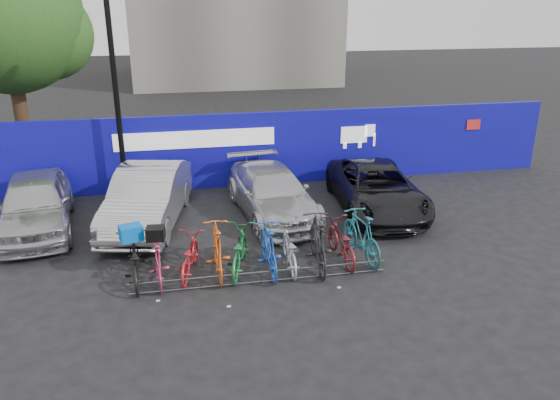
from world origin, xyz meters
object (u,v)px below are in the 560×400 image
object	(u,v)px
bike_6	(289,249)
bike_8	(341,242)
bike_4	(239,251)
bike_3	(218,249)
car_3	(376,188)
bike_2	(189,256)
tree	(13,20)
lamppost	(116,92)
car_1	(148,197)
bike_7	(318,242)
bike_9	(361,236)
bike_0	(134,261)
car_2	(272,192)
bike_5	(269,249)
car_0	(35,204)
bike_1	(158,261)
bike_rack	(261,277)

from	to	relation	value
bike_6	bike_8	bearing A→B (deg)	-172.01
bike_4	bike_8	distance (m)	2.41
bike_3	bike_8	bearing A→B (deg)	-178.35
car_3	bike_3	xyz separation A→B (m)	(-4.85, -2.99, -0.08)
car_3	bike_2	world-z (taller)	car_3
tree	lamppost	world-z (taller)	tree
car_1	bike_6	distance (m)	4.58
bike_7	bike_9	world-z (taller)	bike_7
bike_0	bike_7	size ratio (longest dim) A/B	0.93
car_2	bike_8	world-z (taller)	car_2
bike_9	tree	bearing A→B (deg)	-54.04
bike_9	bike_6	bearing A→B (deg)	-2.63
bike_5	car_3	bearing A→B (deg)	-140.48
tree	bike_2	xyz separation A→B (m)	(5.27, -9.92, -4.62)
car_3	bike_8	world-z (taller)	car_3
bike_4	bike_6	bearing A→B (deg)	-169.55
car_0	bike_4	world-z (taller)	car_0
tree	bike_0	world-z (taller)	tree
lamppost	car_2	distance (m)	5.34
lamppost	car_2	world-z (taller)	lamppost
car_1	bike_9	world-z (taller)	car_1
bike_4	tree	bearing A→B (deg)	-42.72
bike_0	bike_2	world-z (taller)	bike_0
car_2	bike_4	bearing A→B (deg)	-119.54
car_1	car_2	distance (m)	3.42
bike_1	bike_6	distance (m)	2.91
lamppost	bike_0	distance (m)	6.06
bike_7	car_0	bearing A→B (deg)	-21.78
bike_6	lamppost	bearing A→B (deg)	-51.05
bike_4	bike_5	size ratio (longest dim) A/B	1.02
tree	bike_0	xyz separation A→B (m)	(4.09, -10.02, -4.57)
bike_7	bike_2	bearing A→B (deg)	1.60
lamppost	bike_4	xyz separation A→B (m)	(2.80, -5.30, -2.78)
bike_2	bike_8	distance (m)	3.51
bike_rack	bike_0	xyz separation A→B (m)	(-2.68, 0.63, 0.33)
car_3	bike_0	world-z (taller)	car_3
car_1	car_2	size ratio (longest dim) A/B	1.02
bike_0	bike_1	distance (m)	0.52
bike_0	bike_7	world-z (taller)	bike_7
lamppost	bike_0	bearing A→B (deg)	-84.50
bike_4	bike_9	bearing A→B (deg)	-164.22
bike_2	bike_7	bearing A→B (deg)	-170.79
bike_3	car_1	bearing A→B (deg)	-63.17
lamppost	bike_9	world-z (taller)	lamppost
car_0	bike_0	world-z (taller)	car_0
car_0	car_2	world-z (taller)	car_0
lamppost	bike_4	size ratio (longest dim) A/B	3.24
car_2	bike_3	distance (m)	3.71
bike_5	lamppost	bearing A→B (deg)	-58.25
tree	bike_rack	bearing A→B (deg)	-57.55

